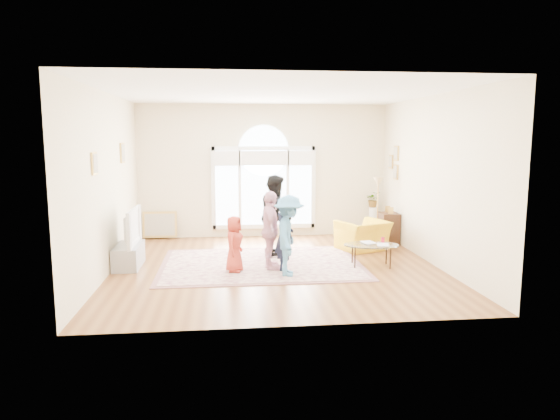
{
  "coord_description": "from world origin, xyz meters",
  "views": [
    {
      "loc": [
        -0.91,
        -9.08,
        2.4
      ],
      "look_at": [
        0.11,
        0.3,
        1.03
      ],
      "focal_mm": 32.0,
      "sensor_mm": 36.0,
      "label": 1
    }
  ],
  "objects": [
    {
      "name": "child_navy",
      "position": [
        0.1,
        -0.49,
        0.69
      ],
      "size": [
        0.41,
        0.54,
        1.34
      ],
      "primitive_type": "imported",
      "rotation": [
        0.0,
        0.0,
        1.77
      ],
      "color": "#171E37",
      "rests_on": "area_rug"
    },
    {
      "name": "child_blue",
      "position": [
        0.16,
        -0.65,
        0.72
      ],
      "size": [
        0.67,
        0.98,
        1.41
      ],
      "primitive_type": "imported",
      "rotation": [
        0.0,
        0.0,
        1.4
      ],
      "color": "#4A8BBF",
      "rests_on": "area_rug"
    },
    {
      "name": "child_black",
      "position": [
        0.1,
        1.0,
        0.84
      ],
      "size": [
        0.65,
        0.82,
        1.64
      ],
      "primitive_type": "imported",
      "rotation": [
        0.0,
        0.0,
        1.6
      ],
      "color": "black",
      "rests_on": "area_rug"
    },
    {
      "name": "coffee_table",
      "position": [
        1.78,
        -0.15,
        0.4
      ],
      "size": [
        1.1,
        0.78,
        0.54
      ],
      "rotation": [
        0.0,
        0.0,
        -0.12
      ],
      "color": "silver",
      "rests_on": "ground"
    },
    {
      "name": "television",
      "position": [
        -2.74,
        0.3,
        0.76
      ],
      "size": [
        0.18,
        1.18,
        0.68
      ],
      "color": "black",
      "rests_on": "tv_console"
    },
    {
      "name": "side_cabinet",
      "position": [
        2.78,
        1.84,
        0.35
      ],
      "size": [
        0.4,
        0.5,
        0.7
      ],
      "primitive_type": "cube",
      "color": "black",
      "rests_on": "ground"
    },
    {
      "name": "rug_border",
      "position": [
        -0.26,
        0.21,
        0.01
      ],
      "size": [
        3.8,
        2.8,
        0.01
      ],
      "primitive_type": "cube",
      "color": "#855755",
      "rests_on": "ground"
    },
    {
      "name": "room_shell",
      "position": [
        0.01,
        2.83,
        1.57
      ],
      "size": [
        6.0,
        6.0,
        6.0
      ],
      "color": "beige",
      "rests_on": "ground"
    },
    {
      "name": "area_rug",
      "position": [
        -0.26,
        0.21,
        0.01
      ],
      "size": [
        3.6,
        2.6,
        0.02
      ],
      "primitive_type": "cube",
      "color": "beige",
      "rests_on": "ground"
    },
    {
      "name": "floor_lamp",
      "position": [
        2.57,
        2.05,
        1.28
      ],
      "size": [
        0.25,
        0.25,
        1.51
      ],
      "color": "black",
      "rests_on": "ground"
    },
    {
      "name": "armchair",
      "position": [
        2.0,
        1.21,
        0.32
      ],
      "size": [
        1.24,
        1.17,
        0.63
      ],
      "primitive_type": "imported",
      "rotation": [
        0.0,
        0.0,
        3.55
      ],
      "color": "yellow",
      "rests_on": "ground"
    },
    {
      "name": "ground",
      "position": [
        0.0,
        0.0,
        0.0
      ],
      "size": [
        6.0,
        6.0,
        0.0
      ],
      "primitive_type": "plane",
      "color": "brown",
      "rests_on": "ground"
    },
    {
      "name": "leaning_picture",
      "position": [
        -2.5,
        2.9,
        0.0
      ],
      "size": [
        0.8,
        0.14,
        0.62
      ],
      "primitive_type": "cube",
      "rotation": [
        -0.14,
        0.0,
        0.0
      ],
      "color": "tan",
      "rests_on": "ground"
    },
    {
      "name": "child_pink",
      "position": [
        -0.12,
        -0.2,
        0.74
      ],
      "size": [
        0.39,
        0.85,
        1.43
      ],
      "primitive_type": "imported",
      "rotation": [
        0.0,
        0.0,
        1.62
      ],
      "color": "#F9B3C8",
      "rests_on": "area_rug"
    },
    {
      "name": "child_red",
      "position": [
        -0.78,
        -0.31,
        0.52
      ],
      "size": [
        0.46,
        0.57,
        1.01
      ],
      "primitive_type": "imported",
      "rotation": [
        0.0,
        0.0,
        1.25
      ],
      "color": "#B93828",
      "rests_on": "area_rug"
    },
    {
      "name": "tv_console",
      "position": [
        -2.75,
        0.3,
        0.21
      ],
      "size": [
        0.45,
        1.0,
        0.42
      ],
      "primitive_type": "cube",
      "color": "gray",
      "rests_on": "ground"
    },
    {
      "name": "potted_plant",
      "position": [
        2.7,
        2.81,
        0.9
      ],
      "size": [
        0.4,
        0.36,
        0.39
      ],
      "primitive_type": "imported",
      "rotation": [
        0.0,
        0.0,
        -0.15
      ],
      "color": "#33722D",
      "rests_on": "plant_pedestal"
    },
    {
      "name": "plant_pedestal",
      "position": [
        2.7,
        2.81,
        0.35
      ],
      "size": [
        0.2,
        0.2,
        0.7
      ],
      "primitive_type": "cylinder",
      "color": "white",
      "rests_on": "ground"
    }
  ]
}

